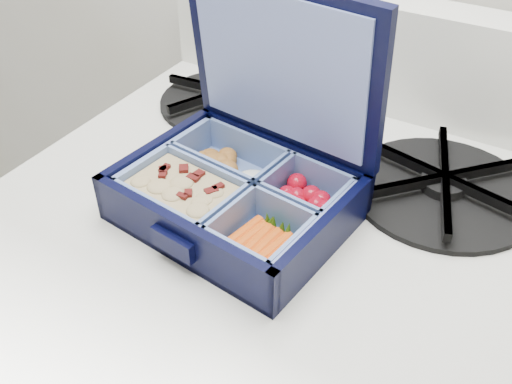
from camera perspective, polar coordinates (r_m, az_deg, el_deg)
The scene contains 4 objects.
bento_box at distance 0.54m, azimuth -2.13°, elevation -0.47°, with size 0.21×0.16×0.05m, color black, non-canonical shape.
burner_grate at distance 0.60m, azimuth 18.25°, elevation 0.95°, with size 0.19×0.19×0.03m, color black.
burner_grate_rear at distance 0.73m, azimuth -2.95°, elevation 9.48°, with size 0.17×0.17×0.02m, color black.
fork at distance 0.63m, azimuth 4.35°, elevation 3.79°, with size 0.02×0.16×0.01m, color silver, non-canonical shape.
Camera 1 is at (0.77, 1.32, 1.21)m, focal length 40.00 mm.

